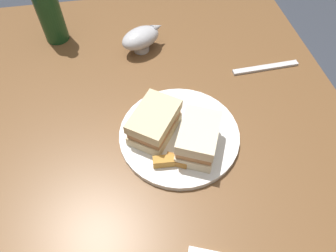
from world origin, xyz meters
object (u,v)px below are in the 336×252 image
object	(u,v)px
sandwich_half_right	(198,139)
gravy_boat	(142,38)
plate	(179,134)
fork	(266,68)
cider_bottle	(47,6)
sandwich_half_left	(154,123)

from	to	relation	value
sandwich_half_right	gravy_boat	distance (m)	0.36
plate	fork	world-z (taller)	plate
cider_bottle	sandwich_half_right	bearing A→B (deg)	34.70
plate	gravy_boat	bearing A→B (deg)	-172.17
sandwich_half_left	gravy_boat	bearing A→B (deg)	178.08
sandwich_half_left	gravy_boat	distance (m)	0.29
gravy_boat	fork	bearing A→B (deg)	66.80
sandwich_half_left	fork	xyz separation A→B (m)	(-0.16, 0.32, -0.04)
sandwich_half_right	cider_bottle	xyz separation A→B (m)	(-0.44, -0.31, 0.05)
cider_bottle	fork	size ratio (longest dim) A/B	1.41
plate	sandwich_half_left	distance (m)	0.07
plate	fork	xyz separation A→B (m)	(-0.17, 0.27, -0.00)
cider_bottle	sandwich_half_left	bearing A→B (deg)	30.36
sandwich_half_right	cider_bottle	bearing A→B (deg)	-145.30
plate	gravy_boat	world-z (taller)	gravy_boat
plate	cider_bottle	bearing A→B (deg)	-145.08
sandwich_half_right	gravy_boat	xyz separation A→B (m)	(-0.35, -0.07, -0.01)
sandwich_half_left	sandwich_half_right	bearing A→B (deg)	54.68
gravy_boat	sandwich_half_left	bearing A→B (deg)	-1.92
plate	sandwich_half_right	size ratio (longest dim) A/B	2.04
sandwich_half_right	sandwich_half_left	bearing A→B (deg)	-125.32
cider_bottle	fork	xyz separation A→B (m)	(0.22, 0.55, -0.10)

